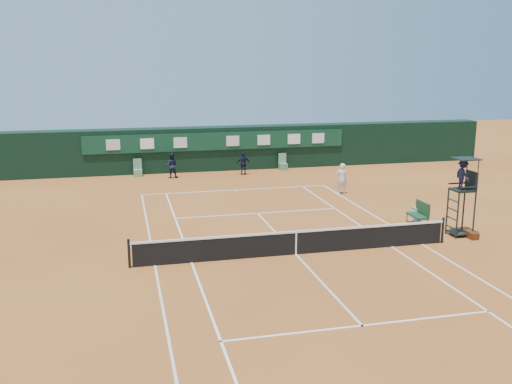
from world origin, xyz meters
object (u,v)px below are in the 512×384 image
Objects in this scene: umpire_chair at (463,180)px; player_bench at (420,213)px; player at (342,178)px; cooler at (418,214)px; tennis_net at (296,242)px.

player_bench is at bearing 113.92° from umpire_chair.
umpire_chair is 2.80m from player_bench.
player_bench is (-0.85, 1.91, -1.86)m from umpire_chair.
player_bench is 0.67× the size of player.
player_bench is at bearing -115.77° from cooler.
cooler is (7.16, 3.36, -0.18)m from tennis_net.
tennis_net is 11.14m from player.
umpire_chair is at bearing 104.51° from player.
cooler is at bearing 105.11° from player.
umpire_chair is 9.15m from player.
umpire_chair reaches higher than player_bench.
umpire_chair reaches higher than cooler.
player is (5.72, 9.56, 0.38)m from tennis_net.
player_bench is 0.82m from cooler.
umpire_chair reaches higher than tennis_net.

